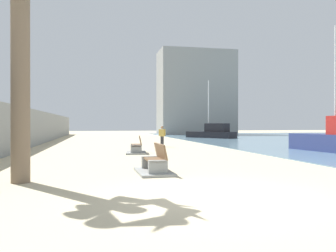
{
  "coord_description": "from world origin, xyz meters",
  "views": [
    {
      "loc": [
        -2.61,
        -7.32,
        1.63
      ],
      "look_at": [
        2.16,
        15.77,
        1.51
      ],
      "focal_mm": 36.56,
      "sensor_mm": 36.0,
      "label": 1
    }
  ],
  "objects": [
    {
      "name": "seawall",
      "position": [
        -7.5,
        18.0,
        1.35
      ],
      "size": [
        0.8,
        64.0,
        2.71
      ],
      "primitive_type": "cube",
      "color": "gray",
      "rests_on": "ground"
    },
    {
      "name": "boat_distant",
      "position": [
        10.53,
        30.69,
        0.67
      ],
      "size": [
        4.92,
        6.11,
        6.77
      ],
      "color": "black",
      "rests_on": "water_bay"
    },
    {
      "name": "harbor_building",
      "position": [
        13.04,
        46.0,
        6.7
      ],
      "size": [
        12.0,
        6.0,
        13.41
      ],
      "primitive_type": "cube",
      "color": "gray",
      "rests_on": "ground"
    },
    {
      "name": "person_walking",
      "position": [
        1.99,
        17.07,
        0.86
      ],
      "size": [
        0.46,
        0.33,
        1.5
      ],
      "color": "#333338",
      "rests_on": "ground"
    },
    {
      "name": "ground_plane",
      "position": [
        0.0,
        18.0,
        0.0
      ],
      "size": [
        120.0,
        120.0,
        0.0
      ],
      "primitive_type": "plane",
      "color": "#C6B793"
    },
    {
      "name": "bench_near",
      "position": [
        -0.74,
        3.93,
        0.23
      ],
      "size": [
        1.14,
        2.12,
        0.98
      ],
      "color": "gray",
      "rests_on": "ground"
    },
    {
      "name": "bench_far",
      "position": [
        -0.45,
        11.85,
        0.23
      ],
      "size": [
        1.32,
        2.21,
        0.98
      ],
      "color": "gray",
      "rests_on": "ground"
    }
  ]
}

